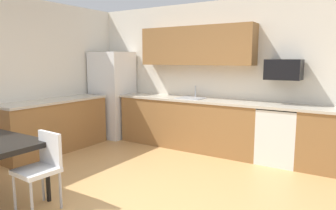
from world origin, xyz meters
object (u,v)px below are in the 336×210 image
Objects in this scene: refrigerator at (113,95)px; chair_near_table at (42,164)px; microwave at (284,70)px; oven_range at (279,135)px.

chair_near_table is (1.61, -2.93, -0.40)m from refrigerator.
refrigerator is at bearing 118.87° from chair_near_table.
microwave is at bearing 59.29° from chair_near_table.
microwave is 3.75m from chair_near_table.
microwave is 0.64× the size of chair_near_table.
oven_range is 1.04m from microwave.
refrigerator is 3.35× the size of microwave.
microwave is (0.00, 0.10, 1.04)m from oven_range.
chair_near_table is (-1.84, -3.11, -0.99)m from microwave.
oven_range is 1.07× the size of chair_near_table.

